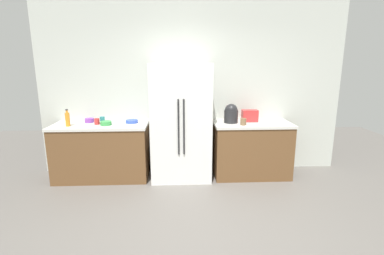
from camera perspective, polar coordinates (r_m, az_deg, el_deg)
ground_plane at (r=3.41m, az=1.89°, el=-20.29°), size 10.19×10.19×0.00m
kitchen_back_panel at (r=4.89m, az=0.06°, el=9.07°), size 5.09×0.10×3.07m
counter_left at (r=4.87m, az=-17.51°, el=-4.54°), size 1.50×0.67×0.90m
counter_right at (r=4.87m, az=11.70°, el=-4.23°), size 1.26×0.67×0.90m
refrigerator at (r=4.56m, az=-2.22°, el=1.05°), size 0.94×0.71×1.85m
toaster at (r=4.82m, az=11.44°, el=2.31°), size 0.26×0.15×0.19m
rice_cooker at (r=4.67m, az=7.80°, el=2.77°), size 0.22×0.22×0.31m
bottle_a at (r=4.77m, az=-23.56°, el=1.56°), size 0.07×0.07×0.27m
cup_a at (r=4.54m, az=10.19°, el=1.15°), size 0.09×0.09×0.11m
cup_b at (r=4.76m, az=-18.42°, el=1.16°), size 0.08×0.08×0.10m
cup_c at (r=4.87m, az=-17.43°, el=1.49°), size 0.08×0.08×0.10m
bowl_a at (r=4.97m, az=-19.78°, el=1.36°), size 0.15×0.15×0.07m
bowl_b at (r=4.67m, az=-16.77°, el=0.84°), size 0.17×0.17×0.06m
bowl_c at (r=4.74m, az=-11.91°, el=1.19°), size 0.20×0.20×0.05m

